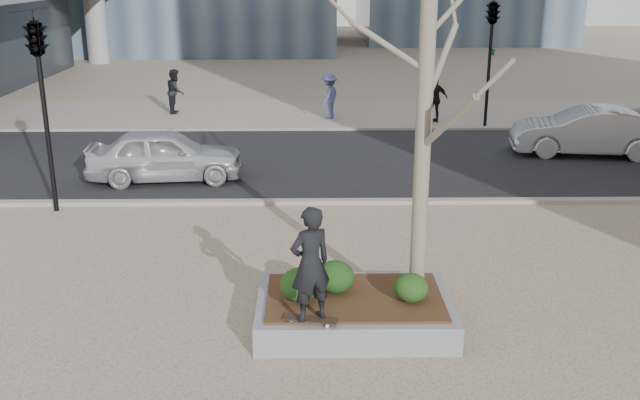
{
  "coord_description": "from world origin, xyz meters",
  "views": [
    {
      "loc": [
        0.32,
        -9.97,
        5.3
      ],
      "look_at": [
        0.5,
        2.0,
        1.4
      ],
      "focal_mm": 40.0,
      "sensor_mm": 36.0,
      "label": 1
    }
  ],
  "objects_px": {
    "planter": "(354,312)",
    "skateboarder": "(310,264)",
    "police_car": "(165,155)",
    "skateboard": "(310,321)"
  },
  "relations": [
    {
      "from": "skateboarder",
      "to": "police_car",
      "type": "relative_size",
      "value": 0.42
    },
    {
      "from": "planter",
      "to": "skateboarder",
      "type": "height_order",
      "value": "skateboarder"
    },
    {
      "from": "skateboard",
      "to": "police_car",
      "type": "xyz_separation_m",
      "value": [
        -3.74,
        8.78,
        0.21
      ]
    },
    {
      "from": "planter",
      "to": "police_car",
      "type": "bearing_deg",
      "value": 118.95
    },
    {
      "from": "planter",
      "to": "skateboard",
      "type": "bearing_deg",
      "value": -130.54
    },
    {
      "from": "planter",
      "to": "skateboarder",
      "type": "relative_size",
      "value": 1.77
    },
    {
      "from": "skateboarder",
      "to": "police_car",
      "type": "distance_m",
      "value": 9.57
    },
    {
      "from": "planter",
      "to": "skateboard",
      "type": "height_order",
      "value": "skateboard"
    },
    {
      "from": "skateboarder",
      "to": "police_car",
      "type": "bearing_deg",
      "value": -95.0
    },
    {
      "from": "planter",
      "to": "skateboarder",
      "type": "bearing_deg",
      "value": -130.54
    }
  ]
}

